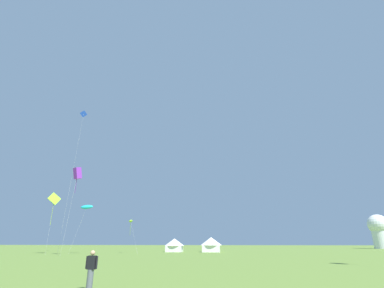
% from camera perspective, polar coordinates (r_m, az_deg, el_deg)
% --- Properties ---
extents(kite_purple_box, '(1.53, 2.01, 14.48)m').
position_cam_1_polar(kite_purple_box, '(53.21, -22.14, -5.52)').
color(kite_purple_box, purple).
rests_on(kite_purple_box, ground).
extents(kite_lime_diamond, '(1.90, 3.13, 11.34)m').
position_cam_1_polar(kite_lime_diamond, '(61.92, -26.11, -10.16)').
color(kite_lime_diamond, '#99DB2D').
rests_on(kite_lime_diamond, ground).
extents(kite_blue_diamond, '(1.44, 2.82, 30.12)m').
position_cam_1_polar(kite_blue_diamond, '(67.62, -21.27, 4.56)').
color(kite_blue_diamond, blue).
rests_on(kite_blue_diamond, ground).
extents(kite_cyan_parafoil, '(3.09, 2.85, 9.10)m').
position_cam_1_polar(kite_cyan_parafoil, '(59.84, -20.50, -11.84)').
color(kite_cyan_parafoil, '#1EB7CC').
rests_on(kite_cyan_parafoil, ground).
extents(kite_lime_parafoil, '(2.57, 2.02, 6.41)m').
position_cam_1_polar(kite_lime_parafoil, '(59.95, -12.27, -15.00)').
color(kite_lime_parafoil, '#99DB2D').
rests_on(kite_lime_parafoil, ground).
extents(person_spectator, '(0.57, 0.29, 1.73)m').
position_cam_1_polar(person_spectator, '(14.98, -19.78, -22.97)').
color(person_spectator, '#565B66').
rests_on(person_spectator, ground).
extents(festival_tent_center, '(4.33, 4.33, 2.82)m').
position_cam_1_polar(festival_tent_center, '(66.38, -3.57, -19.62)').
color(festival_tent_center, white).
rests_on(festival_tent_center, ground).
extents(festival_tent_left, '(4.73, 4.73, 3.07)m').
position_cam_1_polar(festival_tent_left, '(65.51, 3.89, -19.49)').
color(festival_tent_left, white).
rests_on(festival_tent_left, ground).
extents(observatory_dome, '(6.40, 6.40, 10.80)m').
position_cam_1_polar(observatory_dome, '(115.00, 33.61, -14.18)').
color(observatory_dome, white).
rests_on(observatory_dome, ground).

